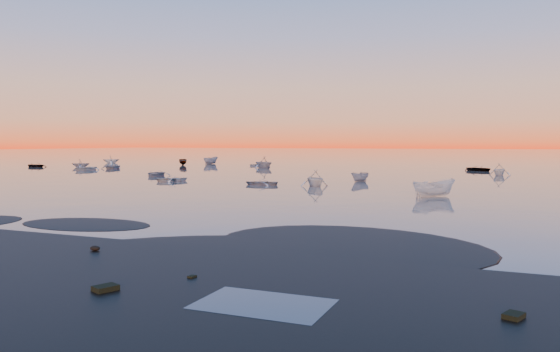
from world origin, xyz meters
The scene contains 6 objects.
ground centered at (0.00, 100.00, 0.00)m, with size 600.00×600.00×0.00m, color #6A6158.
mud_lobes centered at (0.00, -1.00, 0.01)m, with size 140.00×6.00×0.07m, color black, non-canonical shape.
moored_fleet centered at (0.00, 53.00, 0.00)m, with size 124.00×58.00×1.20m, color silver, non-canonical shape.
boat_near_left centered at (-21.25, 38.71, 0.00)m, with size 4.47×1.86×1.12m, color gray.
boat_near_center centered at (17.36, 24.00, 0.00)m, with size 4.23×1.79×1.46m, color silver.
boat_near_right centered at (4.45, 30.76, 0.00)m, with size 3.73×1.68×1.30m, color silver.
Camera 1 is at (22.97, -23.44, 4.56)m, focal length 35.00 mm.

